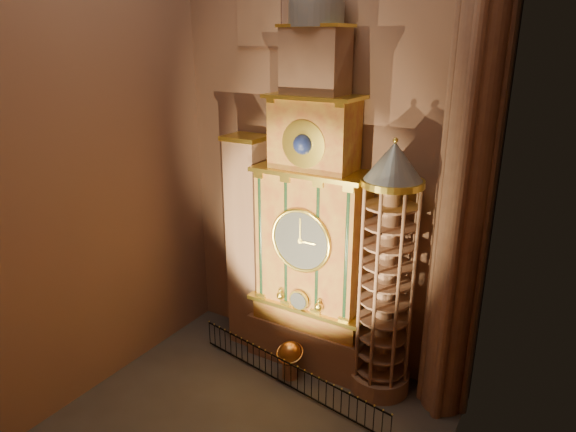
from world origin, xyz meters
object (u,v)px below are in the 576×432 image
Objects in this scene: iron_railing at (288,374)px; stair_turret at (386,276)px; celestial_globe at (290,357)px; portrait_tower at (248,243)px; astronomical_clock at (312,225)px.

stair_turret is at bearing 31.34° from iron_railing.
stair_turret is 5.74m from celestial_globe.
stair_turret is (6.90, -0.28, 0.12)m from portrait_tower.
astronomical_clock is at bearing 93.81° from iron_railing.
astronomical_clock is 3.78m from stair_turret.
iron_railing is at bearing -86.19° from astronomical_clock.
astronomical_clock reaches higher than iron_railing.
portrait_tower is at bearing 179.71° from astronomical_clock.
celestial_globe is (-0.13, -1.65, -5.63)m from astronomical_clock.
iron_railing is (0.29, -0.65, -0.40)m from celestial_globe.
portrait_tower is 6.91m from stair_turret.
iron_railing is at bearing -148.66° from stair_turret.
celestial_globe reaches higher than iron_railing.
celestial_globe is (3.27, -1.67, -4.10)m from portrait_tower.
astronomical_clock is at bearing 85.33° from celestial_globe.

